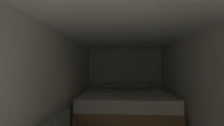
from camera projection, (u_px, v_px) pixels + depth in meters
name	position (u px, v px, depth m)	size (l,w,h in m)	color
wall_back	(125.00, 81.00, 5.31)	(2.33, 0.05, 1.99)	silver
wall_left	(53.00, 96.00, 2.59)	(0.05, 5.53, 1.99)	silver
wall_right	(209.00, 97.00, 2.47)	(0.05, 5.53, 1.99)	silver
ceiling_slab	(129.00, 27.00, 2.55)	(2.33, 5.53, 0.05)	white
bed	(126.00, 109.00, 4.22)	(2.11, 2.04, 0.94)	#9E7247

